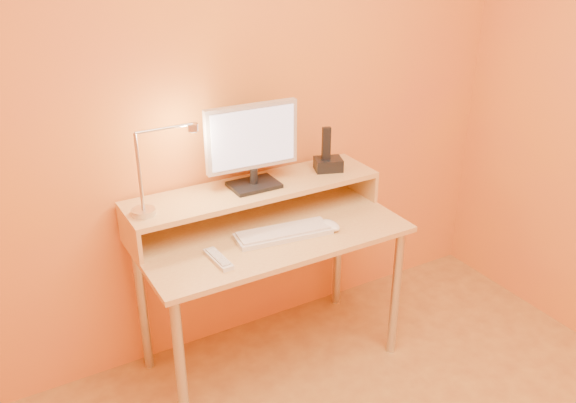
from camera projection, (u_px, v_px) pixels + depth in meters
wall_back at (236, 99)px, 2.75m from camera, size 3.00×0.04×2.50m
desk_leg_fl at (181, 370)px, 2.44m from camera, size 0.04×0.04×0.69m
desk_leg_fr at (396, 293)px, 2.93m from camera, size 0.04×0.04×0.69m
desk_leg_bl at (142, 307)px, 2.83m from camera, size 0.04×0.04×0.69m
desk_leg_br at (338, 249)px, 3.32m from camera, size 0.04×0.04×0.69m
desk_lower at (270, 233)px, 2.73m from camera, size 1.20×0.60×0.02m
shelf_riser_left at (130, 235)px, 2.54m from camera, size 0.02×0.30×0.14m
shelf_riser_right at (359, 180)px, 3.07m from camera, size 0.02×0.30×0.14m
desk_shelf at (254, 189)px, 2.77m from camera, size 1.20×0.30×0.02m
monitor_foot at (254, 185)px, 2.76m from camera, size 0.22×0.16×0.02m
monitor_neck at (254, 176)px, 2.75m from camera, size 0.04×0.04×0.07m
monitor_panel at (252, 137)px, 2.68m from camera, size 0.43×0.06×0.30m
monitor_back at (249, 135)px, 2.69m from camera, size 0.39×0.03×0.25m
monitor_screen at (254, 138)px, 2.66m from camera, size 0.39×0.02×0.26m
lamp_base at (144, 212)px, 2.50m from camera, size 0.10×0.10×0.02m
lamp_post at (139, 172)px, 2.43m from camera, size 0.01×0.01×0.33m
lamp_arm at (164, 128)px, 2.41m from camera, size 0.24×0.01×0.01m
lamp_head at (193, 127)px, 2.47m from camera, size 0.04×0.04×0.03m
lamp_bulb at (193, 131)px, 2.48m from camera, size 0.03×0.03×0.00m
phone_dock at (328, 164)px, 2.94m from camera, size 0.16×0.14×0.06m
phone_handset at (326, 143)px, 2.88m from camera, size 0.05×0.04×0.16m
phone_led at (342, 166)px, 2.92m from camera, size 0.01×0.00×0.04m
keyboard at (283, 234)px, 2.67m from camera, size 0.44×0.19×0.02m
mouse at (330, 225)px, 2.73m from camera, size 0.08×0.12×0.04m
remote_control at (218, 259)px, 2.48m from camera, size 0.06×0.19×0.02m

